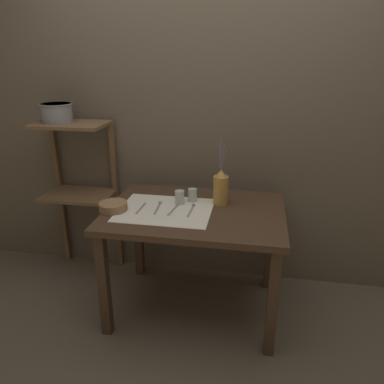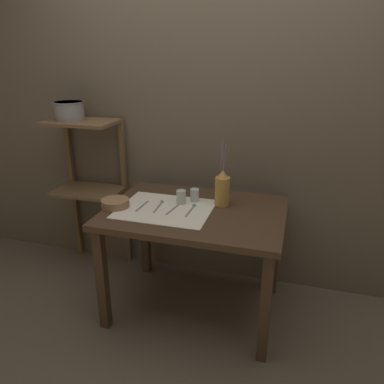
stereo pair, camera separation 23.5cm
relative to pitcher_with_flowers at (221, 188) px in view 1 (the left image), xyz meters
The scene contains 14 objects.
ground_plane 0.88m from the pitcher_with_flowers, 138.50° to the right, with size 12.00×12.00×0.00m, color brown.
stone_wall_back 0.53m from the pitcher_with_flowers, 111.00° to the left, with size 7.00×0.06×2.40m.
wooden_table 0.29m from the pitcher_with_flowers, 138.50° to the right, with size 1.13×0.81×0.75m.
wooden_shelf_unit 1.12m from the pitcher_with_flowers, 169.22° to the left, with size 0.52×0.33×1.22m.
linen_cloth 0.39m from the pitcher_with_flowers, 153.16° to the right, with size 0.59×0.48×0.00m.
pitcher_with_flowers is the anchor object (origin of this frame).
wooden_bowl 0.70m from the pitcher_with_flowers, 160.63° to the right, with size 0.18×0.18×0.05m.
glass_tumbler_near 0.28m from the pitcher_with_flowers, 167.83° to the right, with size 0.06×0.06×0.09m.
glass_tumbler_far 0.20m from the pitcher_with_flowers, behind, with size 0.06×0.06×0.09m.
fork_outer 0.53m from the pitcher_with_flowers, 160.17° to the right, with size 0.02×0.18×0.00m.
spoon_inner 0.42m from the pitcher_with_flowers, 164.11° to the right, with size 0.03×0.19×0.02m.
knife_center 0.35m from the pitcher_with_flowers, 148.60° to the right, with size 0.04×0.18×0.00m.
spoon_outer 0.23m from the pitcher_with_flowers, 146.07° to the right, with size 0.02×0.19×0.02m.
metal_pot_large 1.28m from the pitcher_with_flowers, behind, with size 0.22×0.22×0.13m.
Camera 1 is at (0.37, -2.16, 1.70)m, focal length 35.00 mm.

